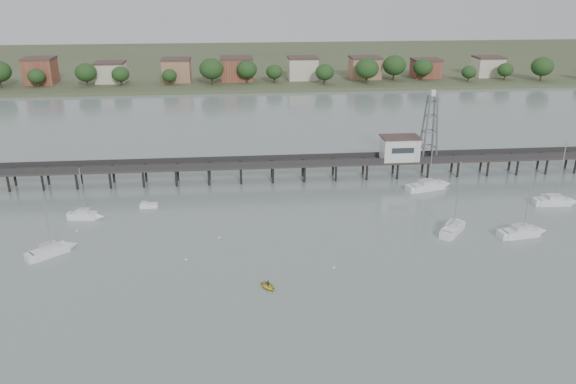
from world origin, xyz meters
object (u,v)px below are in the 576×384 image
sailboat_b (88,216)px  sailboat_e (560,201)px  white_tender (148,205)px  yellow_dinghy (268,288)px  lattice_tower (430,128)px  sailboat_d (528,232)px  sailboat_f (434,185)px  sailboat_a (57,249)px  sailboat_c (455,226)px  pier (288,164)px

sailboat_b → sailboat_e: sailboat_e is taller
white_tender → yellow_dinghy: bearing=-56.2°
lattice_tower → white_tender: size_ratio=4.50×
sailboat_d → sailboat_f: size_ratio=0.88×
sailboat_a → sailboat_e: size_ratio=0.95×
sailboat_c → white_tender: sailboat_c is taller
pier → sailboat_d: 50.91m
lattice_tower → sailboat_c: bearing=-98.3°
sailboat_e → sailboat_f: 24.64m
pier → sailboat_a: size_ratio=11.60×
lattice_tower → sailboat_a: bearing=-156.4°
sailboat_b → sailboat_c: (66.44, -11.07, -0.02)m
sailboat_d → white_tender: sailboat_d is taller
sailboat_f → yellow_dinghy: size_ratio=5.37×
sailboat_c → white_tender: size_ratio=3.99×
sailboat_a → yellow_dinghy: size_ratio=4.32×
pier → yellow_dinghy: 46.85m
sailboat_f → sailboat_a: bearing=-178.0°
pier → sailboat_c: (27.25, -29.16, -3.16)m
yellow_dinghy → lattice_tower: bearing=20.9°
sailboat_c → sailboat_f: 21.14m
sailboat_d → lattice_tower: bearing=94.0°
sailboat_b → sailboat_e: size_ratio=0.76×
lattice_tower → sailboat_c: (-4.25, -29.16, -10.46)m
sailboat_d → white_tender: 70.42m
sailboat_f → sailboat_d: bearing=-87.0°
lattice_tower → sailboat_a: lattice_tower is taller
white_tender → sailboat_b: bearing=-155.4°
pier → sailboat_c: sailboat_c is taller
white_tender → sailboat_f: bearing=5.5°
sailboat_d → pier: bearing=131.2°
sailboat_e → white_tender: bearing=179.1°
sailboat_b → white_tender: sailboat_b is taller
pier → yellow_dinghy: size_ratio=50.12×
sailboat_a → sailboat_f: bearing=-22.1°
sailboat_c → yellow_dinghy: sailboat_c is taller
sailboat_b → sailboat_e: bearing=5.1°
sailboat_d → sailboat_f: bearing=100.2°
sailboat_c → white_tender: (-56.05, 15.72, -0.23)m
sailboat_f → sailboat_c: bearing=-115.0°
lattice_tower → sailboat_e: bearing=-43.2°
sailboat_a → sailboat_e: 94.23m
sailboat_a → sailboat_b: size_ratio=1.24×
pier → white_tender: 31.96m
pier → sailboat_e: size_ratio=11.01×
sailboat_e → sailboat_d: bearing=-132.5°
sailboat_d → sailboat_b: sailboat_d is taller
sailboat_f → lattice_tower: bearing=67.3°
sailboat_d → sailboat_e: 18.68m
sailboat_e → sailboat_a: bearing=-169.2°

